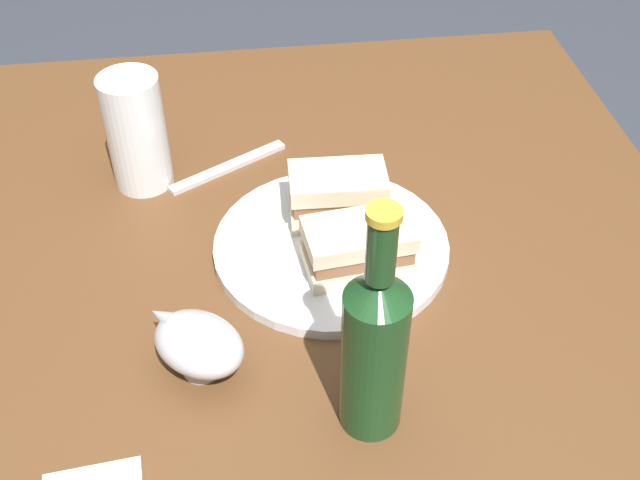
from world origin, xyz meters
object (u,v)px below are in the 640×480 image
cider_bottle (374,347)px  fork (228,167)px  sandwich_half_right (338,195)px  pint_glass (138,139)px  plate (331,246)px  sandwich_half_left (358,247)px  gravy_boat (198,343)px

cider_bottle → fork: size_ratio=1.50×
sandwich_half_right → pint_glass: size_ratio=0.77×
sandwich_half_right → pint_glass: 0.27m
plate → fork: bearing=32.9°
sandwich_half_left → gravy_boat: (-0.12, 0.19, -0.00)m
plate → cider_bottle: 0.26m
sandwich_half_left → cider_bottle: 0.21m
pint_glass → sandwich_half_left: bearing=-130.0°
plate → sandwich_half_right: size_ratio=2.36×
gravy_boat → cider_bottle: (-0.08, -0.17, 0.07)m
fork → pint_glass: bearing=156.5°
gravy_boat → sandwich_half_right: bearing=-39.9°
pint_glass → cider_bottle: bearing=-150.5°
sandwich_half_left → sandwich_half_right: 0.09m
sandwich_half_left → sandwich_half_right: sandwich_half_right is taller
cider_bottle → fork: cider_bottle is taller
sandwich_half_left → sandwich_half_right: size_ratio=1.07×
cider_bottle → fork: bearing=16.0°
sandwich_half_right → pint_glass: bearing=63.7°
plate → sandwich_half_left: size_ratio=2.21×
plate → cider_bottle: (-0.24, -0.00, 0.10)m
pint_glass → sandwich_half_right: bearing=-116.3°
gravy_boat → fork: (0.34, -0.04, -0.04)m
sandwich_half_right → cider_bottle: (-0.29, 0.01, 0.06)m
pint_glass → gravy_boat: 0.34m
plate → sandwich_half_right: 0.06m
plate → pint_glass: pint_glass is taller
plate → sandwich_half_left: bearing=-150.8°
plate → pint_glass: 0.29m
sandwich_half_right → plate: bearing=163.1°
sandwich_half_left → pint_glass: bearing=50.0°
cider_bottle → sandwich_half_right: bearing=-2.0°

